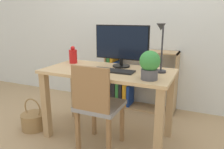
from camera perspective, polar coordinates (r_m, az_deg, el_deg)
The scene contains 11 objects.
ground_plane at distance 2.47m, azimuth -0.98°, elevation -15.67°, with size 10.00×10.00×0.00m, color tan.
wall_back at distance 3.12m, azimuth 7.45°, elevation 15.56°, with size 8.00×0.05×2.60m.
desk at distance 2.23m, azimuth -1.04°, elevation -2.40°, with size 1.29×0.65×0.74m.
monitor at distance 2.28m, azimuth 2.52°, elevation 7.97°, with size 0.58×0.18×0.43m.
keyboard at distance 2.11m, azimuth 0.23°, elevation 1.01°, with size 0.42×0.14×0.02m.
vase at distance 2.53m, azimuth -10.13°, elevation 4.84°, with size 0.09×0.09×0.20m.
desk_lamp at distance 2.03m, azimuth 12.70°, elevation 7.90°, with size 0.10×0.19×0.46m.
potted_plant at distance 1.84m, azimuth 9.82°, elevation 2.62°, with size 0.17×0.17×0.25m.
chair at distance 2.05m, azimuth -3.85°, elevation -7.75°, with size 0.40×0.40×0.85m.
bookshelf at distance 3.12m, azimuth 4.23°, elevation -2.35°, with size 0.98×0.28×0.82m.
basket at distance 2.71m, azimuth -19.80°, elevation -11.20°, with size 0.27×0.27×0.37m.
Camera 1 is at (0.90, -1.93, 1.25)m, focal length 35.00 mm.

